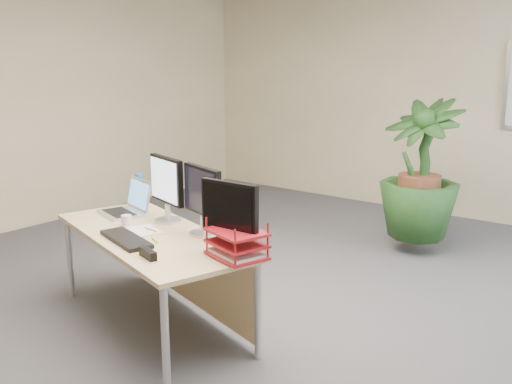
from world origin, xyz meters
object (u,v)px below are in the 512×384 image
Objects in this scene: monitor_right at (202,196)px; laptop at (128,206)px; desk at (164,250)px; floor_plant at (420,176)px; monitor_left at (167,185)px.

monitor_right reaches higher than laptop.
desk is at bearing -159.12° from monitor_right.
floor_plant is 2.56m from monitor_left.
floor_plant is at bearing 72.57° from desk.
monitor_right is at bearing -10.19° from monitor_left.
desk is 0.47m from monitor_left.
monitor_right is (-0.52, -2.44, 0.18)m from floor_plant.
monitor_right is at bearing 20.88° from desk.
monitor_left is 0.43m from monitor_right.
laptop is (-0.41, -0.02, -0.21)m from monitor_left.
monitor_left is (-0.14, 0.18, 0.41)m from desk.
monitor_right is at bearing -3.63° from laptop.
monitor_left reaches higher than laptop.
desk is 2.68m from floor_plant.
laptop is at bearing -119.59° from floor_plant.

